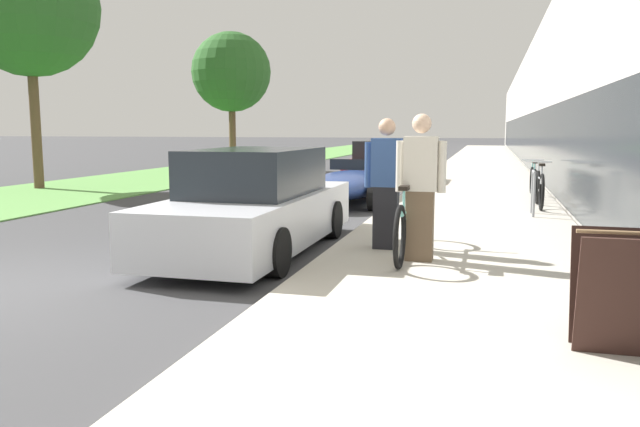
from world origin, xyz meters
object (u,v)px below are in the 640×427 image
(street_tree_near, at_px, (28,7))
(cruiser_bike_middle, at_px, (533,181))
(parked_sedan_curbside, at_px, (256,206))
(person_bystander, at_px, (386,184))
(vintage_roadster_curbside, at_px, (349,184))
(cruiser_bike_nearest, at_px, (539,188))
(street_tree_far, at_px, (231,72))
(bike_rack_hoop, at_px, (533,188))
(sandwich_board_sign, at_px, (614,291))
(parked_sedan_far, at_px, (381,164))
(tandem_bicycle, at_px, (409,224))
(person_rider, at_px, (420,188))

(street_tree_near, bearing_deg, cruiser_bike_middle, 2.48)
(cruiser_bike_middle, bearing_deg, parked_sedan_curbside, -118.92)
(person_bystander, relative_size, vintage_roadster_curbside, 0.40)
(cruiser_bike_nearest, height_order, street_tree_far, street_tree_far)
(bike_rack_hoop, distance_m, cruiser_bike_nearest, 1.31)
(person_bystander, xyz_separation_m, cruiser_bike_nearest, (2.36, 5.26, -0.49))
(sandwich_board_sign, xyz_separation_m, vintage_roadster_curbside, (-4.08, 9.49, -0.14))
(cruiser_bike_nearest, xyz_separation_m, parked_sedan_far, (-4.34, 6.00, 0.11))
(tandem_bicycle, relative_size, cruiser_bike_middle, 1.44)
(tandem_bicycle, relative_size, street_tree_far, 0.44)
(vintage_roadster_curbside, bearing_deg, parked_sedan_far, 91.53)
(parked_sedan_curbside, height_order, street_tree_near, street_tree_near)
(street_tree_far, bearing_deg, sandwich_board_sign, -59.87)
(sandwich_board_sign, bearing_deg, cruiser_bike_nearest, 89.26)
(person_bystander, relative_size, parked_sedan_curbside, 0.38)
(person_rider, bearing_deg, vintage_roadster_curbside, 109.53)
(cruiser_bike_nearest, distance_m, street_tree_far, 16.02)
(person_bystander, bearing_deg, sandwich_board_sign, -57.16)
(parked_sedan_curbside, bearing_deg, street_tree_near, 143.19)
(person_rider, distance_m, street_tree_near, 14.60)
(parked_sedan_curbside, relative_size, street_tree_far, 0.81)
(person_rider, bearing_deg, street_tree_near, 147.22)
(cruiser_bike_nearest, height_order, street_tree_near, street_tree_near)
(parked_sedan_curbside, xyz_separation_m, street_tree_far, (-7.20, 16.08, 3.36))
(parked_sedan_curbside, bearing_deg, tandem_bicycle, -6.27)
(cruiser_bike_middle, xyz_separation_m, vintage_roadster_curbside, (-4.21, -1.52, -0.05))
(sandwich_board_sign, height_order, parked_sedan_far, parked_sedan_far)
(sandwich_board_sign, bearing_deg, person_bystander, 122.84)
(person_rider, height_order, parked_sedan_curbside, person_rider)
(vintage_roadster_curbside, relative_size, parked_sedan_far, 1.04)
(person_bystander, distance_m, bike_rack_hoop, 4.53)
(sandwich_board_sign, distance_m, street_tree_far, 22.75)
(vintage_roadster_curbside, relative_size, street_tree_near, 0.62)
(cruiser_bike_middle, height_order, sandwich_board_sign, sandwich_board_sign)
(sandwich_board_sign, bearing_deg, parked_sedan_curbside, 140.53)
(bike_rack_hoop, distance_m, vintage_roadster_curbside, 4.48)
(person_rider, xyz_separation_m, vintage_roadster_curbside, (-2.36, 6.67, -0.59))
(person_bystander, xyz_separation_m, vintage_roadster_curbside, (-1.84, 6.01, -0.57))
(tandem_bicycle, height_order, street_tree_near, street_tree_near)
(person_rider, height_order, street_tree_near, street_tree_near)
(bike_rack_hoop, relative_size, parked_sedan_curbside, 0.18)
(person_bystander, xyz_separation_m, parked_sedan_far, (-1.98, 11.26, -0.38))
(tandem_bicycle, height_order, bike_rack_hoop, tandem_bicycle)
(person_rider, relative_size, vintage_roadster_curbside, 0.41)
(sandwich_board_sign, xyz_separation_m, parked_sedan_far, (-4.22, 14.74, 0.05))
(person_rider, bearing_deg, parked_sedan_far, 101.86)
(parked_sedan_curbside, bearing_deg, person_rider, -12.93)
(tandem_bicycle, xyz_separation_m, sandwich_board_sign, (1.89, -3.13, 0.05))
(bike_rack_hoop, bearing_deg, cruiser_bike_middle, 86.38)
(cruiser_bike_middle, xyz_separation_m, sandwich_board_sign, (-0.13, -11.00, 0.08))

